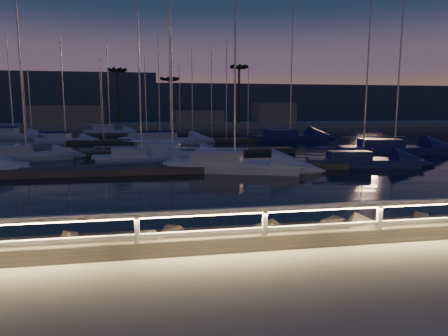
{
  "coord_description": "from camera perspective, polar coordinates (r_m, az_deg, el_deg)",
  "views": [
    {
      "loc": [
        -1.59,
        -8.94,
        3.38
      ],
      "look_at": [
        0.72,
        4.0,
        1.4
      ],
      "focal_mm": 32.0,
      "sensor_mm": 36.0,
      "label": 1
    }
  ],
  "objects": [
    {
      "name": "far_shore",
      "position": [
        83.06,
        -9.18,
        6.3
      ],
      "size": [
        160.0,
        14.0,
        5.2
      ],
      "color": "gray",
      "rests_on": "ground"
    },
    {
      "name": "sailboat_n",
      "position": [
        49.32,
        -21.85,
        3.78
      ],
      "size": [
        7.12,
        3.41,
        11.71
      ],
      "rotation": [
        0.0,
        0.0,
        -0.21
      ],
      "color": "silver",
      "rests_on": "ground"
    },
    {
      "name": "harbor_water",
      "position": [
        40.42,
        -7.83,
        2.29
      ],
      "size": [
        400.0,
        440.0,
        0.6
      ],
      "color": "black",
      "rests_on": "ground"
    },
    {
      "name": "sailboat_h",
      "position": [
        38.51,
        22.79,
        2.63
      ],
      "size": [
        10.04,
        4.55,
        16.4
      ],
      "rotation": [
        0.0,
        0.0,
        -0.18
      ],
      "color": "navy",
      "rests_on": "ground"
    },
    {
      "name": "floating_docks",
      "position": [
        41.64,
        -7.92,
        3.25
      ],
      "size": [
        22.0,
        36.0,
        0.4
      ],
      "color": "#5C554C",
      "rests_on": "ground"
    },
    {
      "name": "palm_left",
      "position": [
        81.47,
        -15.01,
        13.01
      ],
      "size": [
        3.0,
        3.0,
        11.2
      ],
      "color": "brown",
      "rests_on": "ground"
    },
    {
      "name": "palm_right",
      "position": [
        83.18,
        2.17,
        13.81
      ],
      "size": [
        3.0,
        3.0,
        12.2
      ],
      "color": "brown",
      "rests_on": "ground"
    },
    {
      "name": "sailboat_k",
      "position": [
        45.33,
        -7.86,
        4.0
      ],
      "size": [
        8.97,
        4.09,
        14.7
      ],
      "rotation": [
        0.0,
        0.0,
        0.18
      ],
      "color": "silver",
      "rests_on": "ground"
    },
    {
      "name": "sailboat_f",
      "position": [
        31.22,
        -7.71,
        1.98
      ],
      "size": [
        8.45,
        4.45,
        13.88
      ],
      "rotation": [
        0.0,
        0.0,
        -0.27
      ],
      "color": "silver",
      "rests_on": "ground"
    },
    {
      "name": "distant_hills",
      "position": [
        144.1,
        -18.55,
        8.64
      ],
      "size": [
        230.0,
        37.5,
        18.0
      ],
      "color": "#384657",
      "rests_on": "ground"
    },
    {
      "name": "palm_center",
      "position": [
        82.19,
        -7.79,
        12.23
      ],
      "size": [
        3.0,
        3.0,
        9.7
      ],
      "color": "brown",
      "rests_on": "ground"
    },
    {
      "name": "sailboat_c",
      "position": [
        25.45,
        0.99,
        0.58
      ],
      "size": [
        9.04,
        5.28,
        14.84
      ],
      "rotation": [
        0.0,
        0.0,
        -0.34
      ],
      "color": "silver",
      "rests_on": "ground"
    },
    {
      "name": "sailboat_e",
      "position": [
        34.15,
        -26.65,
        1.67
      ],
      "size": [
        7.16,
        4.08,
        11.85
      ],
      "rotation": [
        0.0,
        0.0,
        0.33
      ],
      "color": "silver",
      "rests_on": "ground"
    },
    {
      "name": "ground",
      "position": [
        9.69,
        -0.03,
        -11.86
      ],
      "size": [
        400.0,
        400.0,
        0.0
      ],
      "primitive_type": "plane",
      "color": "gray",
      "rests_on": "ground"
    },
    {
      "name": "sailboat_m",
      "position": [
        64.41,
        -16.14,
        5.08
      ],
      "size": [
        8.11,
        3.37,
        13.48
      ],
      "rotation": [
        0.0,
        0.0,
        -0.13
      ],
      "color": "silver",
      "rests_on": "ground"
    },
    {
      "name": "sailboat_j",
      "position": [
        48.26,
        -11.16,
        4.12
      ],
      "size": [
        6.77,
        4.41,
        11.29
      ],
      "rotation": [
        0.0,
        0.0,
        -0.43
      ],
      "color": "silver",
      "rests_on": "ground"
    },
    {
      "name": "guard_rail",
      "position": [
        9.43,
        -0.44,
        -7.48
      ],
      "size": [
        44.11,
        0.12,
        1.06
      ],
      "color": "silver",
      "rests_on": "ground"
    },
    {
      "name": "sailboat_l",
      "position": [
        50.88,
        9.11,
        4.49
      ],
      "size": [
        10.48,
        4.32,
        17.22
      ],
      "rotation": [
        0.0,
        0.0,
        0.13
      ],
      "color": "navy",
      "rests_on": "ground"
    },
    {
      "name": "sailboat_i",
      "position": [
        60.72,
        -28.01,
        4.23
      ],
      "size": [
        7.99,
        3.25,
        13.31
      ],
      "rotation": [
        0.0,
        0.0,
        -0.12
      ],
      "color": "silver",
      "rests_on": "ground"
    },
    {
      "name": "sailboat_d",
      "position": [
        29.29,
        18.82,
        1.06
      ],
      "size": [
        7.93,
        3.8,
        12.92
      ],
      "rotation": [
        0.0,
        0.0,
        -0.21
      ],
      "color": "navy",
      "rests_on": "ground"
    },
    {
      "name": "sailboat_g",
      "position": [
        30.56,
        -12.02,
        1.62
      ],
      "size": [
        7.28,
        2.78,
        12.06
      ],
      "rotation": [
        0.0,
        0.0,
        0.09
      ],
      "color": "silver",
      "rests_on": "ground"
    }
  ]
}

